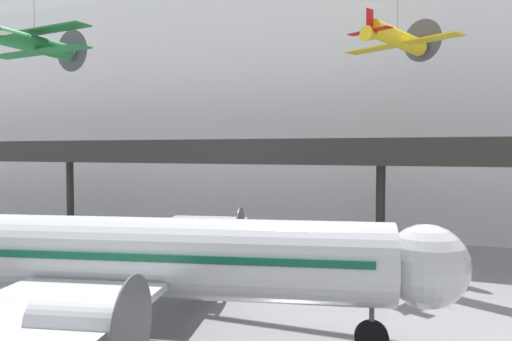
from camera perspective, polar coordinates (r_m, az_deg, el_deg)
name	(u,v)px	position (r m, az deg, el deg)	size (l,w,h in m)	color
hangar_back_wall	(393,103)	(46.32, 15.40, 7.43)	(140.00, 3.00, 24.05)	white
mezzanine_walkway	(379,160)	(38.13, 13.88, 1.17)	(110.00, 3.20, 8.73)	#2D2B28
airliner_silver_main	(93,257)	(22.06, -18.13, -9.35)	(29.85, 34.48, 9.65)	#B7BABF
suspended_plane_yellow_lowwing	(397,39)	(35.98, 15.84, 14.29)	(8.21, 7.25, 5.69)	yellow
suspended_plane_green_biplane	(35,44)	(35.46, -23.93, 13.12)	(8.11, 6.61, 6.62)	#1E6B33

